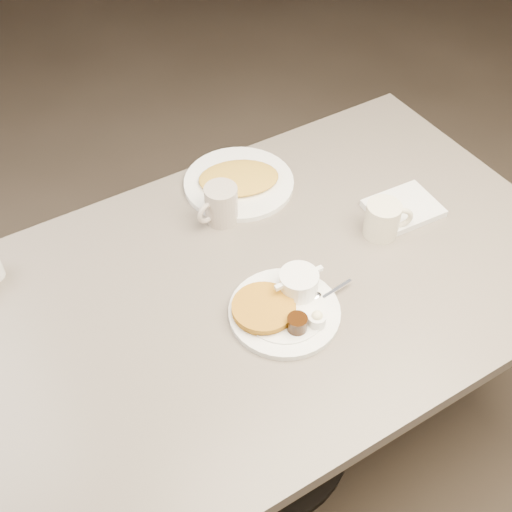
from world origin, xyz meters
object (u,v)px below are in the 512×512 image
main_plate (285,305)px  hash_plate (239,181)px  coffee_mug_near (383,219)px  coffee_mug_far (220,205)px  diner_table (260,327)px

main_plate → hash_plate: bearing=73.0°
coffee_mug_near → hash_plate: 0.40m
coffee_mug_far → hash_plate: bearing=40.8°
diner_table → main_plate: size_ratio=4.98×
coffee_mug_far → hash_plate: 0.14m
coffee_mug_near → diner_table: bearing=177.1°
diner_table → coffee_mug_near: (0.34, -0.02, 0.22)m
coffee_mug_far → hash_plate: (0.10, 0.09, -0.04)m
diner_table → coffee_mug_far: 0.32m
diner_table → main_plate: main_plate is taller
diner_table → hash_plate: hash_plate is taller
coffee_mug_near → coffee_mug_far: coffee_mug_far is taller
main_plate → coffee_mug_near: (0.34, 0.08, 0.02)m
coffee_mug_far → main_plate: bearing=-94.2°
coffee_mug_near → hash_plate: (-0.21, 0.34, -0.03)m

